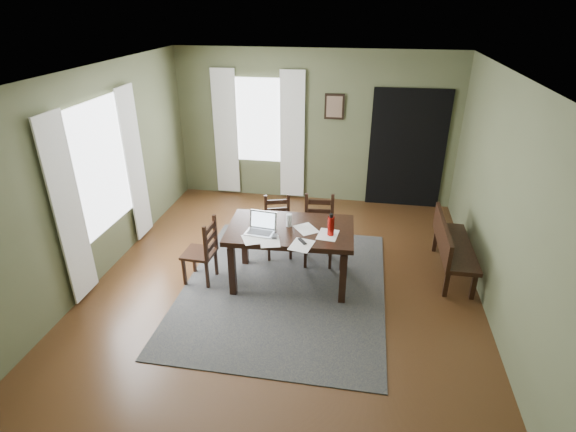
% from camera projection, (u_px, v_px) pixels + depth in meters
% --- Properties ---
extents(ground, '(5.00, 6.00, 0.01)m').
position_uv_depth(ground, '(284.00, 287.00, 5.93)').
color(ground, '#492C16').
extents(room_shell, '(5.02, 6.02, 2.71)m').
position_uv_depth(room_shell, '(284.00, 156.00, 5.13)').
color(room_shell, '#53593A').
rests_on(room_shell, ground).
extents(rug, '(2.60, 3.20, 0.01)m').
position_uv_depth(rug, '(284.00, 287.00, 5.92)').
color(rug, '#373737').
rests_on(rug, ground).
extents(dining_table, '(1.64, 1.03, 0.80)m').
position_uv_depth(dining_table, '(290.00, 235.00, 5.74)').
color(dining_table, black).
rests_on(dining_table, rug).
extents(chair_end, '(0.42, 0.41, 0.90)m').
position_uv_depth(chair_end, '(202.00, 252.00, 5.87)').
color(chair_end, black).
rests_on(chair_end, rug).
extents(chair_back_left, '(0.48, 0.48, 0.88)m').
position_uv_depth(chair_back_left, '(278.00, 227.00, 6.52)').
color(chair_back_left, black).
rests_on(chair_back_left, rug).
extents(chair_back_right, '(0.46, 0.47, 0.97)m').
position_uv_depth(chair_back_right, '(319.00, 231.00, 6.32)').
color(chair_back_right, black).
rests_on(chair_back_right, rug).
extents(bench, '(0.43, 1.35, 0.76)m').
position_uv_depth(bench, '(451.00, 243.00, 6.05)').
color(bench, black).
rests_on(bench, ground).
extents(laptop, '(0.38, 0.32, 0.24)m').
position_uv_depth(laptop, '(261.00, 227.00, 5.59)').
color(laptop, '#B7B7BC').
rests_on(laptop, dining_table).
extents(computer_mouse, '(0.07, 0.10, 0.03)m').
position_uv_depth(computer_mouse, '(275.00, 236.00, 5.45)').
color(computer_mouse, '#3F3F42').
rests_on(computer_mouse, dining_table).
extents(tv_remote, '(0.13, 0.15, 0.02)m').
position_uv_depth(tv_remote, '(302.00, 241.00, 5.36)').
color(tv_remote, black).
rests_on(tv_remote, dining_table).
extents(drinking_glass, '(0.09, 0.09, 0.17)m').
position_uv_depth(drinking_glass, '(289.00, 220.00, 5.70)').
color(drinking_glass, silver).
rests_on(drinking_glass, dining_table).
extents(water_bottle, '(0.09, 0.09, 0.28)m').
position_uv_depth(water_bottle, '(331.00, 226.00, 5.47)').
color(water_bottle, '#AC130D').
rests_on(water_bottle, dining_table).
extents(paper_a, '(0.31, 0.34, 0.00)m').
position_uv_depth(paper_a, '(252.00, 239.00, 5.42)').
color(paper_a, white).
rests_on(paper_a, dining_table).
extents(paper_b, '(0.30, 0.36, 0.00)m').
position_uv_depth(paper_b, '(302.00, 245.00, 5.29)').
color(paper_b, white).
rests_on(paper_b, dining_table).
extents(paper_c, '(0.37, 0.38, 0.00)m').
position_uv_depth(paper_c, '(306.00, 229.00, 5.66)').
color(paper_c, white).
rests_on(paper_c, dining_table).
extents(paper_d, '(0.27, 0.34, 0.00)m').
position_uv_depth(paper_d, '(328.00, 235.00, 5.53)').
color(paper_d, white).
rests_on(paper_d, dining_table).
extents(paper_e, '(0.30, 0.35, 0.00)m').
position_uv_depth(paper_e, '(270.00, 241.00, 5.37)').
color(paper_e, white).
rests_on(paper_e, dining_table).
extents(window_left, '(0.01, 1.30, 1.70)m').
position_uv_depth(window_left, '(100.00, 167.00, 5.84)').
color(window_left, white).
rests_on(window_left, ground).
extents(window_back, '(1.00, 0.01, 1.50)m').
position_uv_depth(window_back, '(259.00, 121.00, 8.07)').
color(window_back, white).
rests_on(window_back, ground).
extents(curtain_left_near, '(0.03, 0.48, 2.30)m').
position_uv_depth(curtain_left_near, '(68.00, 211.00, 5.22)').
color(curtain_left_near, silver).
rests_on(curtain_left_near, ground).
extents(curtain_left_far, '(0.03, 0.48, 2.30)m').
position_uv_depth(curtain_left_far, '(135.00, 165.00, 6.68)').
color(curtain_left_far, silver).
rests_on(curtain_left_far, ground).
extents(curtain_back_left, '(0.44, 0.03, 2.30)m').
position_uv_depth(curtain_back_left, '(226.00, 133.00, 8.25)').
color(curtain_back_left, silver).
rests_on(curtain_back_left, ground).
extents(curtain_back_right, '(0.44, 0.03, 2.30)m').
position_uv_depth(curtain_back_right, '(292.00, 136.00, 8.06)').
color(curtain_back_right, silver).
rests_on(curtain_back_right, ground).
extents(framed_picture, '(0.34, 0.03, 0.44)m').
position_uv_depth(framed_picture, '(334.00, 107.00, 7.73)').
color(framed_picture, black).
rests_on(framed_picture, ground).
extents(doorway_back, '(1.30, 0.03, 2.10)m').
position_uv_depth(doorway_back, '(407.00, 150.00, 7.84)').
color(doorway_back, black).
rests_on(doorway_back, ground).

